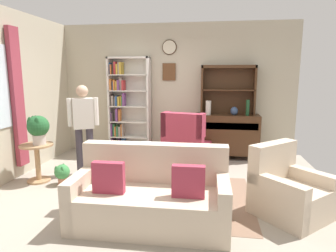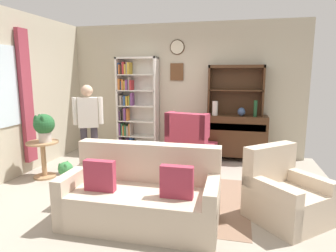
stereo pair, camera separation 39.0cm
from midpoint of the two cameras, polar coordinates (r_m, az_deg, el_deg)
The scene contains 19 objects.
ground_plane at distance 4.65m, azimuth 0.64°, elevation -12.13°, with size 5.40×4.60×0.02m, color #9E9384.
wall_back at distance 6.40m, azimuth 4.94°, elevation 7.04°, with size 5.00×0.09×2.80m.
wall_left at distance 5.42m, azimuth -26.54°, elevation 5.36°, with size 0.16×4.20×2.80m.
area_rug at distance 4.33m, azimuth 2.39°, elevation -13.65°, with size 2.31×1.85×0.01m, color #846651.
bookshelf at distance 6.50m, azimuth -4.92°, elevation 3.78°, with size 0.90×0.30×2.10m.
sideboard at distance 6.18m, azimuth 14.45°, elevation -1.76°, with size 1.30×0.45×0.92m.
sideboard_hutch at distance 6.16m, azimuth 14.88°, elevation 8.04°, with size 1.10×0.26×1.00m.
vase_tall at distance 6.02m, azimuth 10.98°, elevation 3.41°, with size 0.11×0.11×0.29m, color beige.
vase_round at distance 6.04m, azimuth 15.90°, elevation 2.67°, with size 0.15×0.15×0.17m, color #33476B.
bottle_wine at distance 6.02m, azimuth 18.42°, elevation 3.24°, with size 0.07×0.07×0.32m, color #194223.
couch_floral at distance 3.58m, azimuth -1.84°, elevation -13.61°, with size 1.81×0.87×0.90m.
armchair_floral at distance 3.96m, azimuth 24.44°, elevation -12.49°, with size 1.08×1.08×0.88m.
wingback_chair at distance 5.59m, azimuth 6.32°, elevation -4.06°, with size 0.94×0.95×1.05m.
plant_stand at distance 5.33m, azimuth -21.17°, elevation -5.38°, with size 0.52×0.52×0.63m.
potted_plant_large at distance 5.20m, azimuth -21.05°, elevation 0.07°, with size 0.34×0.34×0.47m.
potted_plant_small at distance 5.08m, azimuth -17.23°, elevation -8.19°, with size 0.24×0.24×0.33m.
person_reading at distance 5.31m, azimuth -13.20°, elevation 0.73°, with size 0.50×0.33×1.56m.
coffee_table at distance 4.28m, azimuth 2.78°, elevation -8.95°, with size 0.80×0.50×0.42m.
book_stack at distance 4.34m, azimuth 2.52°, elevation -7.41°, with size 0.21×0.13×0.04m.
Camera 2 is at (1.15, -4.15, 1.76)m, focal length 31.36 mm.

